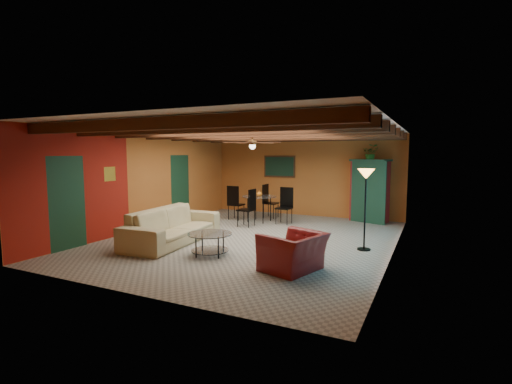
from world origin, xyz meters
The scene contains 11 objects.
room centered at (0.00, 0.11, 2.36)m, with size 6.52×8.01×2.71m.
sofa centered at (-1.56, -1.09, 0.40)m, with size 2.77×1.08×0.81m, color tan.
armchair centered at (1.74, -1.88, 0.34)m, with size 1.05×0.92×0.68m, color maroon.
coffee_table centered at (-0.16, -1.67, 0.23)m, with size 0.92×0.92×0.47m, color white, non-canonical shape.
dining_table centered at (-0.86, 2.22, 0.55)m, with size 2.11×2.11×1.10m, color silver, non-canonical shape.
armoire centered at (2.20, 3.70, 0.93)m, with size 1.06×0.52×1.86m, color maroon.
floor_lamp centered at (2.65, 0.14, 0.89)m, with size 0.36×0.36×1.79m, color black, non-canonical shape.
ceiling_fan centered at (0.00, 0.00, 2.36)m, with size 1.50×1.50×0.44m, color #472614, non-canonical shape.
painting centered at (-0.90, 3.96, 1.65)m, with size 1.05×0.03×0.65m, color black.
potted_plant centered at (2.20, 3.70, 2.12)m, with size 0.46×0.40×0.51m, color #26661E.
vase centered at (-0.86, 2.22, 1.19)m, with size 0.17×0.17×0.18m, color orange.
Camera 1 is at (3.96, -8.05, 2.11)m, focal length 26.07 mm.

